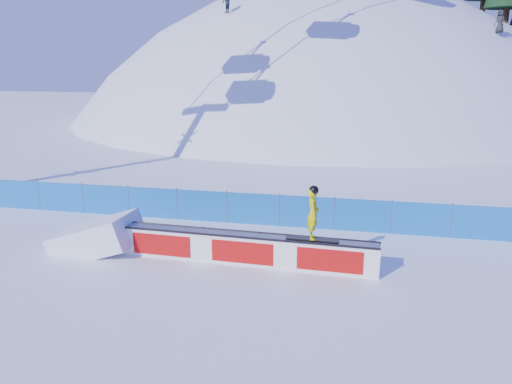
# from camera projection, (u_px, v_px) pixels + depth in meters

# --- Properties ---
(ground) EXTENTS (160.00, 160.00, 0.00)m
(ground) POSITION_uv_depth(u_px,v_px,m) (219.00, 272.00, 14.51)
(ground) COLOR white
(ground) RESTS_ON ground
(snow_hill) EXTENTS (64.00, 64.00, 64.00)m
(snow_hill) POSITION_uv_depth(u_px,v_px,m) (322.00, 271.00, 58.78)
(snow_hill) COLOR silver
(snow_hill) RESTS_ON ground
(safety_fence) EXTENTS (22.05, 0.05, 1.30)m
(safety_fence) POSITION_uv_depth(u_px,v_px,m) (253.00, 209.00, 18.61)
(safety_fence) COLOR blue
(safety_fence) RESTS_ON ground
(rail_box) EXTENTS (7.97, 0.82, 0.95)m
(rail_box) POSITION_uv_depth(u_px,v_px,m) (244.00, 249.00, 15.01)
(rail_box) COLOR white
(rail_box) RESTS_ON ground
(snow_ramp) EXTENTS (2.83, 1.83, 1.73)m
(snow_ramp) POSITION_uv_depth(u_px,v_px,m) (98.00, 249.00, 16.29)
(snow_ramp) COLOR white
(snow_ramp) RESTS_ON ground
(snowboarder) EXTENTS (1.54, 0.58, 1.60)m
(snowboarder) POSITION_uv_depth(u_px,v_px,m) (313.00, 213.00, 14.21)
(snowboarder) COLOR black
(snowboarder) RESTS_ON rail_box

